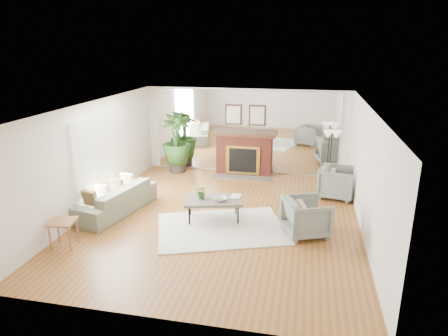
% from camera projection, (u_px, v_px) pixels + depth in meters
% --- Properties ---
extents(ground, '(7.00, 7.00, 0.00)m').
position_uv_depth(ground, '(220.00, 218.00, 8.90)').
color(ground, brown).
rests_on(ground, ground).
extents(wall_left, '(0.02, 7.00, 2.50)m').
position_uv_depth(wall_left, '(93.00, 157.00, 9.11)').
color(wall_left, white).
rests_on(wall_left, ground).
extents(wall_right, '(0.02, 7.00, 2.50)m').
position_uv_depth(wall_right, '(367.00, 174.00, 7.94)').
color(wall_right, white).
rests_on(wall_right, ground).
extents(wall_back, '(6.00, 0.02, 2.50)m').
position_uv_depth(wall_back, '(245.00, 131.00, 11.79)').
color(wall_back, white).
rests_on(wall_back, ground).
extents(mirror_panel, '(5.40, 0.04, 2.40)m').
position_uv_depth(mirror_panel, '(245.00, 132.00, 11.77)').
color(mirror_panel, silver).
rests_on(mirror_panel, wall_back).
extents(window_panel, '(0.04, 2.40, 1.50)m').
position_uv_depth(window_panel, '(102.00, 149.00, 9.45)').
color(window_panel, '#B2E09E').
rests_on(window_panel, wall_left).
extents(fireplace, '(1.85, 0.83, 2.05)m').
position_uv_depth(fireplace, '(244.00, 153.00, 11.75)').
color(fireplace, maroon).
rests_on(fireplace, ground).
extents(area_rug, '(3.10, 2.66, 0.03)m').
position_uv_depth(area_rug, '(221.00, 228.00, 8.39)').
color(area_rug, white).
rests_on(area_rug, ground).
extents(coffee_table, '(1.39, 1.02, 0.50)m').
position_uv_depth(coffee_table, '(213.00, 201.00, 8.68)').
color(coffee_table, '#64594F').
rests_on(coffee_table, ground).
extents(sofa, '(1.31, 2.32, 0.64)m').
position_uv_depth(sofa, '(115.00, 199.00, 9.16)').
color(sofa, gray).
rests_on(sofa, ground).
extents(armchair_back, '(1.03, 1.01, 0.79)m').
position_uv_depth(armchair_back, '(337.00, 182.00, 10.02)').
color(armchair_back, slate).
rests_on(armchair_back, ground).
extents(armchair_front, '(1.09, 1.08, 0.77)m').
position_uv_depth(armchair_front, '(306.00, 217.00, 8.05)').
color(armchair_front, slate).
rests_on(armchair_front, ground).
extents(side_table, '(0.55, 0.55, 0.54)m').
position_uv_depth(side_table, '(63.00, 225.00, 7.54)').
color(side_table, '#99683D').
rests_on(side_table, ground).
extents(potted_ficus, '(1.09, 1.09, 1.77)m').
position_uv_depth(potted_ficus, '(177.00, 141.00, 11.91)').
color(potted_ficus, black).
rests_on(potted_ficus, ground).
extents(floor_lamp, '(0.49, 0.27, 1.50)m').
position_uv_depth(floor_lamp, '(332.00, 139.00, 10.72)').
color(floor_lamp, black).
rests_on(floor_lamp, ground).
extents(tabletop_plant, '(0.29, 0.26, 0.30)m').
position_uv_depth(tabletop_plant, '(202.00, 192.00, 8.66)').
color(tabletop_plant, '#305E22').
rests_on(tabletop_plant, coffee_table).
extents(fruit_bowl, '(0.28, 0.28, 0.07)m').
position_uv_depth(fruit_bowl, '(220.00, 199.00, 8.58)').
color(fruit_bowl, '#99683D').
rests_on(fruit_bowl, coffee_table).
extents(book, '(0.22, 0.30, 0.02)m').
position_uv_depth(book, '(231.00, 196.00, 8.81)').
color(book, '#99683D').
rests_on(book, coffee_table).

